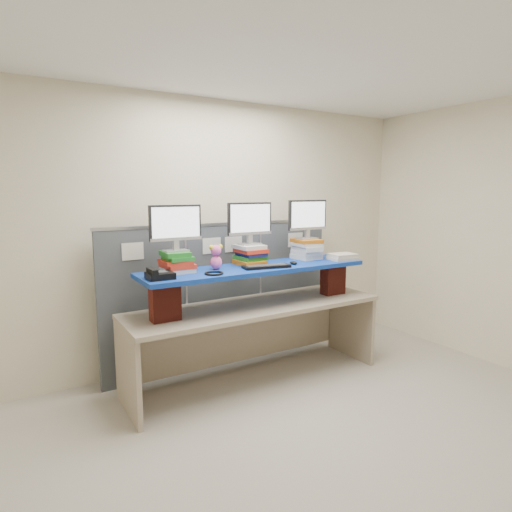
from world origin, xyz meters
TOP-DOWN VIEW (x-y plane):
  - room at (0.00, 0.00)m, footprint 5.00×4.00m
  - cubicle_partition at (-0.00, 1.78)m, footprint 2.60×0.06m
  - desk at (0.08, 1.25)m, footprint 2.53×0.74m
  - brick_pier_left at (-0.84, 1.20)m, footprint 0.24×0.13m
  - brick_pier_right at (1.00, 1.20)m, footprint 0.24×0.13m
  - blue_board at (0.08, 1.25)m, footprint 2.22×0.56m
  - book_stack_left at (-0.67, 1.37)m, footprint 0.27×0.31m
  - book_stack_center at (0.08, 1.37)m, footprint 0.27×0.31m
  - book_stack_right at (0.77, 1.37)m, footprint 0.26×0.30m
  - monitor_left at (-0.67, 1.37)m, footprint 0.47×0.13m
  - monitor_center at (0.08, 1.37)m, footprint 0.47×0.13m
  - monitor_right at (0.77, 1.37)m, footprint 0.47×0.13m
  - keyboard at (0.12, 1.14)m, footprint 0.46×0.22m
  - mouse at (0.44, 1.16)m, footprint 0.08×0.11m
  - desk_phone at (-0.90, 1.16)m, footprint 0.21×0.19m
  - headset at (-0.43, 1.11)m, footprint 0.19×0.19m
  - plush_toy at (-0.31, 1.31)m, footprint 0.13×0.10m
  - binder_stack at (1.05, 1.13)m, footprint 0.29×0.24m

SIDE VIEW (x-z plane):
  - desk at x=0.08m, z-range 0.23..1.00m
  - cubicle_partition at x=0.00m, z-range 0.00..1.53m
  - brick_pier_left at x=-0.84m, z-range 0.77..1.10m
  - brick_pier_right at x=1.00m, z-range 0.77..1.10m
  - blue_board at x=0.08m, z-range 1.10..1.14m
  - headset at x=-0.43m, z-range 1.14..1.16m
  - keyboard at x=0.12m, z-range 1.14..1.17m
  - mouse at x=0.44m, z-range 1.14..1.17m
  - binder_stack at x=1.05m, z-range 1.14..1.21m
  - desk_phone at x=-0.90m, z-range 1.13..1.22m
  - book_stack_left at x=-0.67m, z-range 1.14..1.32m
  - book_stack_center at x=0.08m, z-range 1.14..1.34m
  - book_stack_right at x=0.77m, z-range 1.14..1.35m
  - plush_toy at x=-0.31m, z-range 1.14..1.37m
  - room at x=0.00m, z-range 0.00..2.80m
  - monitor_left at x=-0.67m, z-range 1.35..1.76m
  - monitor_center at x=0.08m, z-range 1.36..1.77m
  - monitor_right at x=0.77m, z-range 1.38..1.79m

